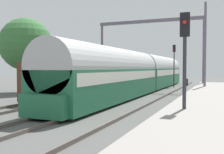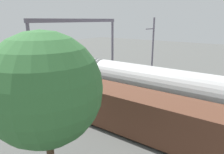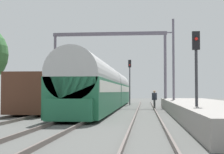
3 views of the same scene
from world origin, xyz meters
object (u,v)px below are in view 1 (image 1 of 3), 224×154
object	(u,v)px
freight_car	(82,79)
person_crossing	(185,84)
passenger_train	(142,73)
railway_signal_far	(174,60)
railway_signal_near	(185,55)
catenary_gantry	(149,40)

from	to	relation	value
freight_car	person_crossing	bearing A→B (deg)	24.52
passenger_train	person_crossing	world-z (taller)	passenger_train
railway_signal_far	railway_signal_near	bearing A→B (deg)	-79.86
passenger_train	person_crossing	bearing A→B (deg)	-23.16
person_crossing	railway_signal_far	size ratio (longest dim) A/B	0.32
passenger_train	catenary_gantry	size ratio (longest dim) A/B	2.73
railway_signal_near	catenary_gantry	size ratio (longest dim) A/B	0.38
passenger_train	person_crossing	distance (m)	5.05
freight_car	catenary_gantry	bearing A→B (deg)	66.13
railway_signal_near	railway_signal_far	size ratio (longest dim) A/B	0.84
railway_signal_far	catenary_gantry	world-z (taller)	catenary_gantry
railway_signal_far	catenary_gantry	distance (m)	5.97
person_crossing	catenary_gantry	xyz separation A→B (m)	(-4.56, 4.81, 4.56)
freight_car	person_crossing	xyz separation A→B (m)	(8.38, 3.82, -0.44)
freight_car	catenary_gantry	distance (m)	10.30
catenary_gantry	freight_car	bearing A→B (deg)	-113.87
freight_car	railway_signal_far	bearing A→B (deg)	67.51
catenary_gantry	railway_signal_far	bearing A→B (deg)	69.85
passenger_train	railway_signal_far	bearing A→B (deg)	76.65
freight_car	railway_signal_far	distance (m)	15.12
railway_signal_far	catenary_gantry	bearing A→B (deg)	-110.15
freight_car	person_crossing	world-z (taller)	freight_car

